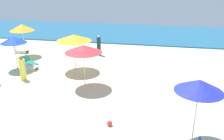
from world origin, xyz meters
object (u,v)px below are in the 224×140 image
object	(u,v)px
umbrella_4	(199,86)
umbrella_7	(83,49)
lounge_chair_2_0	(21,50)
beachgoer_0	(22,69)
umbrella_2	(22,27)
umbrella_0	(13,40)
lounge_chair_0_0	(30,63)
beachgoer_1	(99,46)
lounge_chair_0_1	(28,66)
beach_ball_0	(110,123)
umbrella_5	(74,38)

from	to	relation	value
umbrella_4	umbrella_7	size ratio (longest dim) A/B	1.04
lounge_chair_2_0	beachgoer_0	world-z (taller)	beachgoer_0
umbrella_2	beachgoer_0	world-z (taller)	umbrella_2
umbrella_2	beachgoer_0	distance (m)	5.72
umbrella_0	lounge_chair_0_0	world-z (taller)	umbrella_0
umbrella_7	beachgoer_1	xyz separation A→B (m)	(-0.67, 6.36, -1.57)
lounge_chair_0_1	umbrella_4	world-z (taller)	umbrella_4
umbrella_4	beachgoer_1	distance (m)	12.67
beachgoer_0	beach_ball_0	world-z (taller)	beachgoer_0
umbrella_5	beachgoer_1	world-z (taller)	umbrella_5
lounge_chair_2_0	beachgoer_1	distance (m)	6.95
umbrella_2	umbrella_7	size ratio (longest dim) A/B	1.03
lounge_chair_2_0	umbrella_5	bearing A→B (deg)	-116.92
beachgoer_0	lounge_chair_0_1	bearing A→B (deg)	10.71
umbrella_7	umbrella_5	bearing A→B (deg)	120.14
lounge_chair_2_0	umbrella_4	world-z (taller)	umbrella_4
lounge_chair_0_0	umbrella_2	bearing A→B (deg)	69.15
beach_ball_0	beachgoer_1	bearing A→B (deg)	106.38
umbrella_0	umbrella_4	bearing A→B (deg)	-28.33
lounge_chair_0_0	umbrella_2	xyz separation A→B (m)	(-1.64, 2.26, 2.17)
lounge_chair_0_1	umbrella_7	xyz separation A→B (m)	(4.86, -1.98, 2.13)
lounge_chair_0_0	umbrella_2	size ratio (longest dim) A/B	0.58
umbrella_4	beachgoer_1	bearing A→B (deg)	121.78
umbrella_2	beachgoer_0	size ratio (longest dim) A/B	1.65
beach_ball_0	lounge_chair_0_1	bearing A→B (deg)	140.50
umbrella_4	beachgoer_0	world-z (taller)	umbrella_4
lounge_chair_0_0	beachgoer_0	distance (m)	2.79
umbrella_2	beachgoer_1	world-z (taller)	umbrella_2
umbrella_4	umbrella_7	world-z (taller)	umbrella_4
beachgoer_1	umbrella_4	bearing A→B (deg)	8.12
lounge_chair_0_1	lounge_chair_2_0	bearing A→B (deg)	40.35
umbrella_4	umbrella_0	bearing A→B (deg)	151.67
umbrella_5	umbrella_4	bearing A→B (deg)	-42.72
beachgoer_0	lounge_chair_0_0	bearing A→B (deg)	11.12
umbrella_5	beach_ball_0	distance (m)	7.88
lounge_chair_0_0	beachgoer_1	xyz separation A→B (m)	(4.48, 3.61, 0.57)
lounge_chair_2_0	umbrella_5	distance (m)	7.18
umbrella_5	lounge_chair_0_1	bearing A→B (deg)	-170.86
lounge_chair_0_1	beachgoer_1	bearing A→B (deg)	-39.65
umbrella_5	beachgoer_1	distance (m)	4.22
beach_ball_0	umbrella_4	bearing A→B (deg)	-5.35
lounge_chair_2_0	beach_ball_0	distance (m)	13.86
lounge_chair_2_0	beachgoer_1	bearing A→B (deg)	-83.98
lounge_chair_0_0	beach_ball_0	size ratio (longest dim) A/B	6.11
umbrella_2	umbrella_4	bearing A→B (deg)	-36.18
umbrella_4	beachgoer_1	size ratio (longest dim) A/B	1.58
beachgoer_1	lounge_chair_2_0	bearing A→B (deg)	-108.00
lounge_chair_2_0	umbrella_4	distance (m)	16.95
umbrella_0	beachgoer_1	bearing A→B (deg)	40.74
umbrella_4	lounge_chair_0_1	bearing A→B (deg)	149.77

